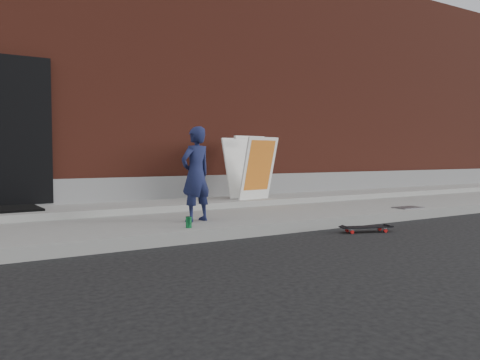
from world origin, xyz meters
TOP-DOWN VIEW (x-y plane):
  - ground at (0.00, 0.00)m, footprint 80.00×80.00m
  - sidewalk at (0.00, 1.50)m, footprint 20.00×3.00m
  - apron at (0.00, 2.40)m, footprint 20.00×1.20m
  - building at (-0.00, 6.99)m, footprint 20.00×8.10m
  - child at (-0.66, 0.71)m, footprint 0.52×0.41m
  - skateboard at (1.29, -0.46)m, footprint 0.71×0.39m
  - pizza_sign at (1.13, 2.17)m, footprint 0.78×0.88m
  - soda_can at (-0.98, 0.24)m, footprint 0.08×0.08m
  - utility_plate at (3.06, 0.30)m, footprint 0.48×0.32m

SIDE VIEW (x-z plane):
  - ground at x=0.00m, z-range 0.00..0.00m
  - skateboard at x=1.29m, z-range 0.02..0.10m
  - sidewalk at x=0.00m, z-range 0.00..0.15m
  - utility_plate at x=3.06m, z-range 0.15..0.16m
  - apron at x=0.00m, z-range 0.15..0.25m
  - soda_can at x=-0.98m, z-range 0.15..0.29m
  - child at x=-0.66m, z-range 0.15..1.41m
  - pizza_sign at x=1.13m, z-range 0.25..1.37m
  - building at x=0.00m, z-range 0.00..5.00m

